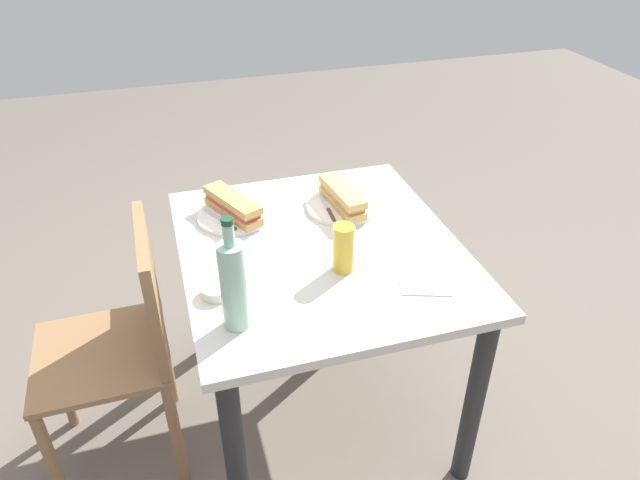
{
  "coord_description": "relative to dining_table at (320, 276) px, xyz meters",
  "views": [
    {
      "loc": [
        -1.45,
        0.44,
        1.74
      ],
      "look_at": [
        0.0,
        0.0,
        0.75
      ],
      "focal_mm": 32.79,
      "sensor_mm": 36.0,
      "label": 1
    }
  ],
  "objects": [
    {
      "name": "ground_plane",
      "position": [
        0.0,
        0.0,
        -0.61
      ],
      "size": [
        8.0,
        8.0,
        0.0
      ],
      "primitive_type": "plane",
      "color": "#6B6056"
    },
    {
      "name": "dining_table",
      "position": [
        0.0,
        0.0,
        0.0
      ],
      "size": [
        0.96,
        0.86,
        0.73
      ],
      "color": "beige",
      "rests_on": "ground"
    },
    {
      "name": "chair_far",
      "position": [
        0.0,
        0.62,
        -0.11
      ],
      "size": [
        0.41,
        0.41,
        0.87
      ],
      "color": "#936B47",
      "rests_on": "ground"
    },
    {
      "name": "plate_near",
      "position": [
        0.24,
        0.23,
        0.13
      ],
      "size": [
        0.24,
        0.24,
        0.01
      ],
      "primitive_type": "cylinder",
      "color": "white",
      "rests_on": "dining_table"
    },
    {
      "name": "baguette_sandwich_near",
      "position": [
        0.24,
        0.23,
        0.17
      ],
      "size": [
        0.26,
        0.17,
        0.07
      ],
      "color": "tan",
      "rests_on": "plate_near"
    },
    {
      "name": "knife_near",
      "position": [
        0.21,
        0.27,
        0.14
      ],
      "size": [
        0.17,
        0.09,
        0.01
      ],
      "color": "silver",
      "rests_on": "plate_near"
    },
    {
      "name": "plate_far",
      "position": [
        0.19,
        -0.14,
        0.13
      ],
      "size": [
        0.24,
        0.24,
        0.01
      ],
      "primitive_type": "cylinder",
      "color": "silver",
      "rests_on": "dining_table"
    },
    {
      "name": "baguette_sandwich_far",
      "position": [
        0.19,
        -0.14,
        0.17
      ],
      "size": [
        0.25,
        0.1,
        0.07
      ],
      "color": "tan",
      "rests_on": "plate_far"
    },
    {
      "name": "knife_far",
      "position": [
        0.18,
        -0.08,
        0.14
      ],
      "size": [
        0.18,
        0.02,
        0.01
      ],
      "color": "silver",
      "rests_on": "plate_far"
    },
    {
      "name": "water_bottle",
      "position": [
        -0.29,
        0.31,
        0.25
      ],
      "size": [
        0.07,
        0.07,
        0.32
      ],
      "color": "#99C6B7",
      "rests_on": "dining_table"
    },
    {
      "name": "beer_glass",
      "position": [
        -0.14,
        -0.03,
        0.19
      ],
      "size": [
        0.06,
        0.06,
        0.15
      ],
      "primitive_type": "cylinder",
      "color": "gold",
      "rests_on": "dining_table"
    },
    {
      "name": "olive_bowl",
      "position": [
        -0.15,
        0.34,
        0.14
      ],
      "size": [
        0.09,
        0.09,
        0.03
      ],
      "primitive_type": "cylinder",
      "color": "silver",
      "rests_on": "dining_table"
    },
    {
      "name": "paper_napkin",
      "position": [
        -0.26,
        -0.23,
        0.12
      ],
      "size": [
        0.18,
        0.18,
        0.0
      ],
      "primitive_type": "cube",
      "rotation": [
        0.0,
        0.0,
        -0.34
      ],
      "color": "white",
      "rests_on": "dining_table"
    }
  ]
}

